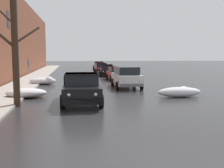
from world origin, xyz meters
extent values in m
cube|color=#A8A399|center=(-6.66, 18.00, 0.06)|extent=(2.84, 80.00, 0.12)
cube|color=black|center=(-8.29, 32.84, 1.29)|extent=(0.08, 1.10, 1.60)
cube|color=black|center=(-8.29, 23.59, 6.31)|extent=(0.08, 1.10, 1.60)
cube|color=black|center=(-8.29, 21.77, 6.06)|extent=(0.08, 1.10, 1.60)
ellipsoid|color=white|center=(-5.20, 11.91, 0.31)|extent=(2.53, 1.43, 0.61)
ellipsoid|color=white|center=(-5.60, 11.87, 0.24)|extent=(0.59, 0.49, 0.49)
ellipsoid|color=white|center=(4.60, 10.81, 0.33)|extent=(2.88, 0.92, 0.65)
ellipsoid|color=white|center=(4.94, 10.95, 0.34)|extent=(0.81, 0.68, 0.68)
ellipsoid|color=white|center=(-4.97, 19.52, 0.32)|extent=(2.38, 1.13, 0.65)
ellipsoid|color=white|center=(-4.42, 19.38, 0.37)|extent=(0.88, 0.74, 0.74)
ellipsoid|color=white|center=(-5.30, 19.65, 0.21)|extent=(0.50, 0.42, 0.42)
cylinder|color=#382B1E|center=(-5.19, 8.98, 3.18)|extent=(0.35, 0.35, 6.37)
cylinder|color=#382B1E|center=(-4.64, 9.56, 3.81)|extent=(1.23, 1.29, 1.03)
cylinder|color=#382B1E|center=(-5.72, 9.21, 4.81)|extent=(1.16, 0.58, 1.08)
cube|color=black|center=(-1.76, 9.53, 0.74)|extent=(2.01, 5.16, 0.76)
cube|color=black|center=(-1.77, 8.81, 1.44)|extent=(1.74, 1.67, 0.64)
cube|color=black|center=(-1.77, 8.81, 1.72)|extent=(1.78, 1.72, 0.08)
cube|color=black|center=(-0.82, 10.55, 1.34)|extent=(0.13, 2.47, 0.44)
cube|color=black|center=(-2.67, 10.57, 1.34)|extent=(0.13, 2.47, 0.44)
cube|color=black|center=(-1.73, 12.05, 1.34)|extent=(1.85, 0.12, 0.44)
cube|color=#B7B7BC|center=(-1.79, 7.02, 0.54)|extent=(1.85, 0.14, 0.32)
sphere|color=white|center=(-1.16, 6.97, 0.86)|extent=(0.16, 0.16, 0.16)
sphere|color=white|center=(-2.43, 6.99, 0.86)|extent=(0.16, 0.16, 0.16)
cylinder|color=black|center=(-0.79, 7.98, 0.36)|extent=(0.23, 0.72, 0.72)
cylinder|color=black|center=(-2.78, 8.00, 0.36)|extent=(0.23, 0.72, 0.72)
cylinder|color=black|center=(-0.75, 11.06, 0.36)|extent=(0.23, 0.72, 0.72)
cylinder|color=black|center=(-2.74, 11.09, 0.36)|extent=(0.23, 0.72, 0.72)
cube|color=silver|center=(2.10, 16.04, 0.74)|extent=(1.90, 4.31, 0.80)
cube|color=black|center=(2.10, 16.08, 1.48)|extent=(1.64, 3.02, 0.68)
cube|color=silver|center=(2.10, 16.08, 1.79)|extent=(1.67, 3.08, 0.06)
cube|color=slate|center=(2.10, 13.94, 0.46)|extent=(1.85, 0.13, 0.22)
cube|color=slate|center=(2.11, 18.14, 0.46)|extent=(1.85, 0.13, 0.22)
cylinder|color=black|center=(3.07, 14.70, 0.34)|extent=(0.18, 0.68, 0.68)
cylinder|color=black|center=(1.13, 14.71, 0.34)|extent=(0.18, 0.68, 0.68)
cylinder|color=black|center=(3.07, 17.37, 0.34)|extent=(0.18, 0.68, 0.68)
cylinder|color=black|center=(1.14, 17.38, 0.34)|extent=(0.18, 0.68, 0.68)
sphere|color=silver|center=(2.71, 13.91, 0.82)|extent=(0.14, 0.14, 0.14)
sphere|color=silver|center=(1.48, 13.91, 0.82)|extent=(0.14, 0.14, 0.14)
cube|color=red|center=(2.39, 22.73, 0.60)|extent=(1.89, 3.90, 0.60)
cube|color=black|center=(2.38, 22.93, 1.16)|extent=(1.56, 2.05, 0.52)
cube|color=red|center=(2.38, 22.93, 1.39)|extent=(1.60, 2.10, 0.06)
cube|color=#520B0B|center=(2.48, 20.88, 0.42)|extent=(1.67, 0.20, 0.22)
cube|color=#520B0B|center=(2.30, 24.59, 0.42)|extent=(1.67, 0.20, 0.22)
cylinder|color=black|center=(3.32, 21.59, 0.30)|extent=(0.21, 0.61, 0.60)
cylinder|color=black|center=(1.58, 21.51, 0.30)|extent=(0.21, 0.61, 0.60)
cylinder|color=black|center=(3.21, 23.96, 0.30)|extent=(0.21, 0.61, 0.60)
cylinder|color=black|center=(1.47, 23.87, 0.30)|extent=(0.21, 0.61, 0.60)
sphere|color=silver|center=(3.04, 20.87, 0.68)|extent=(0.14, 0.14, 0.14)
sphere|color=silver|center=(1.93, 20.82, 0.68)|extent=(0.14, 0.14, 0.14)
cube|color=black|center=(2.01, 28.51, 0.60)|extent=(1.93, 4.15, 0.60)
cube|color=black|center=(2.02, 28.71, 1.16)|extent=(1.56, 2.20, 0.52)
cube|color=black|center=(2.02, 28.71, 1.39)|extent=(1.59, 2.25, 0.06)
cube|color=black|center=(1.86, 26.55, 0.42)|extent=(1.60, 0.24, 0.22)
cube|color=black|center=(2.16, 30.48, 0.42)|extent=(1.60, 0.24, 0.22)
cylinder|color=black|center=(2.75, 27.20, 0.30)|extent=(0.22, 0.61, 0.60)
cylinder|color=black|center=(1.08, 27.32, 0.30)|extent=(0.22, 0.61, 0.60)
cylinder|color=black|center=(2.94, 29.70, 0.30)|extent=(0.22, 0.61, 0.60)
cylinder|color=black|center=(1.27, 29.82, 0.30)|extent=(0.22, 0.61, 0.60)
sphere|color=silver|center=(2.39, 26.48, 0.68)|extent=(0.14, 0.14, 0.14)
sphere|color=silver|center=(1.33, 26.56, 0.68)|extent=(0.14, 0.14, 0.14)
cube|color=maroon|center=(1.90, 34.68, 0.60)|extent=(1.81, 3.91, 0.60)
cube|color=black|center=(1.89, 34.88, 1.16)|extent=(1.52, 2.05, 0.52)
cube|color=maroon|center=(1.89, 34.88, 1.39)|extent=(1.56, 2.09, 0.06)
cube|color=black|center=(1.94, 32.80, 0.42)|extent=(1.69, 0.16, 0.22)
cube|color=black|center=(1.86, 36.57, 0.42)|extent=(1.69, 0.16, 0.22)
cylinder|color=black|center=(2.81, 33.50, 0.30)|extent=(0.19, 0.60, 0.60)
cylinder|color=black|center=(1.05, 33.46, 0.30)|extent=(0.19, 0.60, 0.60)
cylinder|color=black|center=(2.75, 35.90, 0.30)|extent=(0.19, 0.60, 0.60)
cylinder|color=black|center=(0.99, 35.86, 0.30)|extent=(0.19, 0.60, 0.60)
sphere|color=silver|center=(2.50, 32.78, 0.68)|extent=(0.14, 0.14, 0.14)
sphere|color=silver|center=(1.38, 32.75, 0.68)|extent=(0.14, 0.14, 0.14)
cube|color=slate|center=(2.31, 42.57, 0.60)|extent=(1.83, 4.18, 0.60)
cube|color=black|center=(2.31, 42.78, 1.16)|extent=(1.55, 2.18, 0.52)
cube|color=slate|center=(2.31, 42.78, 1.39)|extent=(1.59, 2.22, 0.06)
cube|color=#303032|center=(2.28, 40.55, 0.42)|extent=(1.73, 0.15, 0.22)
cube|color=#303032|center=(2.34, 44.60, 0.42)|extent=(1.73, 0.15, 0.22)
cylinder|color=black|center=(3.19, 41.27, 0.30)|extent=(0.19, 0.60, 0.60)
cylinder|color=black|center=(1.38, 41.30, 0.30)|extent=(0.19, 0.60, 0.60)
cylinder|color=black|center=(3.23, 43.85, 0.30)|extent=(0.19, 0.60, 0.60)
cylinder|color=black|center=(1.42, 43.87, 0.30)|extent=(0.19, 0.60, 0.60)
sphere|color=silver|center=(2.85, 40.51, 0.68)|extent=(0.14, 0.14, 0.14)
sphere|color=silver|center=(1.70, 40.53, 0.68)|extent=(0.14, 0.14, 0.14)
camera|label=1|loc=(-2.20, -6.00, 2.80)|focal=44.01mm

